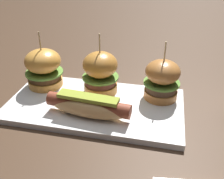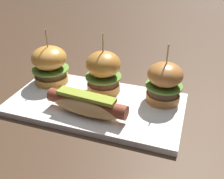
{
  "view_description": "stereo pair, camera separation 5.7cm",
  "coord_description": "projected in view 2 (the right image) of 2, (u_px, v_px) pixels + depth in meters",
  "views": [
    {
      "loc": [
        0.14,
        -0.48,
        0.34
      ],
      "look_at": [
        0.04,
        0.0,
        0.05
      ],
      "focal_mm": 41.48,
      "sensor_mm": 36.0,
      "label": 1
    },
    {
      "loc": [
        0.2,
        -0.47,
        0.34
      ],
      "look_at": [
        0.04,
        0.0,
        0.05
      ],
      "focal_mm": 41.48,
      "sensor_mm": 36.0,
      "label": 2
    }
  ],
  "objects": [
    {
      "name": "slider_left",
      "position": [
        50.0,
        64.0,
        0.66
      ],
      "size": [
        0.09,
        0.09,
        0.14
      ],
      "color": "gold",
      "rests_on": "platter_main"
    },
    {
      "name": "hot_dog",
      "position": [
        87.0,
        105.0,
        0.55
      ],
      "size": [
        0.18,
        0.07,
        0.05
      ],
      "color": "tan",
      "rests_on": "platter_main"
    },
    {
      "name": "platter_main",
      "position": [
        96.0,
        104.0,
        0.61
      ],
      "size": [
        0.4,
        0.21,
        0.01
      ],
      "primitive_type": "cube",
      "color": "white",
      "rests_on": "ground"
    },
    {
      "name": "slider_center",
      "position": [
        105.0,
        72.0,
        0.62
      ],
      "size": [
        0.09,
        0.09,
        0.15
      ],
      "color": "#C58134",
      "rests_on": "platter_main"
    },
    {
      "name": "slider_right",
      "position": [
        164.0,
        82.0,
        0.58
      ],
      "size": [
        0.08,
        0.08,
        0.14
      ],
      "color": "#B77437",
      "rests_on": "platter_main"
    },
    {
      "name": "ground_plane",
      "position": [
        96.0,
        106.0,
        0.61
      ],
      "size": [
        3.0,
        3.0,
        0.0
      ],
      "primitive_type": "plane",
      "color": "#422D1E"
    }
  ]
}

